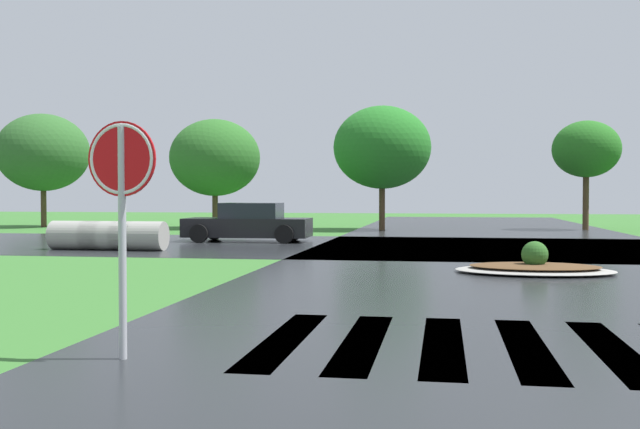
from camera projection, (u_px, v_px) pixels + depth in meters
asphalt_roadway at (537, 280)px, 14.32m from camera, size 11.72×80.00×0.01m
asphalt_cross_road at (501, 248)px, 23.07m from camera, size 90.00×10.55×0.01m
crosswalk_stripes at (612, 349)px, 7.94m from camera, size 7.65×3.43×0.01m
stop_sign at (122, 183)px, 7.43m from camera, size 0.76×0.13×2.41m
median_island at (535, 267)px, 15.63m from camera, size 3.33×2.05×0.68m
car_white_sedan at (249, 224)px, 26.07m from camera, size 4.44×2.17×1.37m
drainage_pipe_stack at (108, 236)px, 22.13m from camera, size 3.59×0.93×0.87m
background_treeline at (362, 152)px, 35.02m from camera, size 39.96×5.54×5.79m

